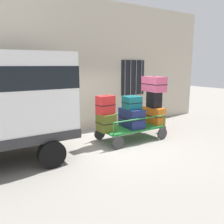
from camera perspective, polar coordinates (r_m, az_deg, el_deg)
ground_plane at (r=7.85m, az=1.07°, el=-7.58°), size 40.00×40.00×0.00m
building_wall at (r=9.37m, az=-6.49°, el=10.97°), size 12.00×0.38×5.00m
luggage_cart at (r=8.18m, az=4.64°, el=-4.11°), size 2.26×1.20×0.45m
cart_railing at (r=8.08m, az=4.69°, el=-1.30°), size 2.14×1.07×0.40m
suitcase_left_bottom at (r=7.54m, az=-1.46°, el=-2.59°), size 0.51×0.53×0.56m
suitcase_left_middle at (r=7.45m, az=-1.61°, el=1.76°), size 0.58×0.41×0.59m
suitcase_midleft_bottom at (r=8.07m, az=4.75°, el=-1.41°), size 0.59×0.92×0.64m
suitcase_midleft_middle at (r=7.96m, az=4.84°, el=2.33°), size 0.56×0.54×0.43m
suitcase_center_bottom at (r=8.70m, az=10.08°, el=-0.79°), size 0.46×0.83×0.59m
suitcase_center_middle at (r=8.61m, az=10.17°, el=3.00°), size 0.42×0.43×0.57m
suitcase_center_top at (r=8.58m, az=10.09°, el=6.68°), size 0.58×0.96×0.53m
backpack at (r=9.22m, az=12.12°, el=-3.55°), size 0.27×0.22×0.44m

